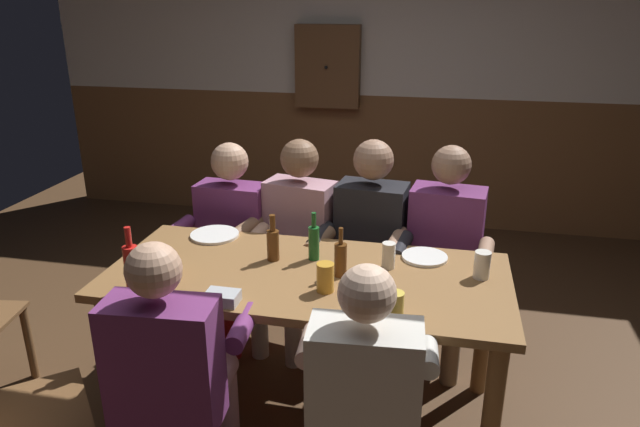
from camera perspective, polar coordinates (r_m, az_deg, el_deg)
The scene contains 24 objects.
ground_plane at distance 3.23m, azimuth -0.83°, elevation -17.56°, with size 7.28×7.28×0.00m, color #4C331E.
back_wall_upper at distance 5.25m, azimuth 6.14°, elevation 18.87°, with size 6.07×0.12×1.38m, color silver.
back_wall_wainscot at distance 5.43m, azimuth 5.64°, elevation 5.34°, with size 6.07×0.12×1.17m, color brown.
dining_table at distance 2.80m, azimuth -1.29°, elevation -7.79°, with size 1.87×0.84×0.77m.
person_0 at distance 3.53m, azimuth -8.93°, elevation -1.87°, with size 0.57×0.52×1.19m.
person_1 at distance 3.41m, azimuth -2.43°, elevation -2.10°, with size 0.58×0.57×1.23m.
person_2 at distance 3.34m, azimuth 4.76°, elevation -2.38°, with size 0.55×0.56×1.25m.
person_3 at distance 3.32m, azimuth 11.96°, elevation -3.10°, with size 0.57×0.57×1.24m.
person_4 at distance 2.40m, azimuth -14.15°, elevation -13.97°, with size 0.58×0.53×1.19m.
person_5 at distance 2.21m, azimuth 4.40°, elevation -16.86°, with size 0.55×0.52×1.18m.
chair_empty_near_right at distance 2.66m, azimuth -28.49°, elevation -16.99°, with size 0.62×0.62×0.88m.
condiment_caddy at distance 2.51m, azimuth -9.50°, elevation -8.08°, with size 0.14×0.10×0.05m, color #B2B7BC.
plate_0 at distance 3.20m, azimuth -10.23°, elevation -2.06°, with size 0.26×0.26×0.01m, color white.
plate_1 at distance 2.93m, azimuth 10.16°, elevation -4.19°, with size 0.22×0.22×0.01m, color white.
bottle_0 at distance 2.84m, azimuth -0.54°, elevation -2.76°, with size 0.05×0.05×0.24m.
bottle_1 at distance 2.66m, azimuth -17.87°, elevation -4.95°, with size 0.06×0.06×0.30m.
bottle_2 at distance 2.68m, azimuth 2.02°, elevation -4.42°, with size 0.06×0.06×0.24m.
bottle_3 at distance 2.85m, azimuth -4.61°, elevation -2.88°, with size 0.06×0.06×0.23m.
pint_glass_0 at distance 2.79m, azimuth 6.70°, elevation -4.08°, with size 0.06×0.06×0.13m, color white.
pint_glass_1 at distance 2.79m, azimuth -15.07°, elevation -4.63°, with size 0.08×0.08×0.13m, color gold.
pint_glass_2 at distance 2.55m, azimuth 0.52°, elevation -6.25°, with size 0.08×0.08×0.13m, color gold.
pint_glass_3 at distance 2.77m, azimuth 15.51°, elevation -4.85°, with size 0.07×0.07×0.13m, color white.
pint_glass_4 at distance 2.37m, azimuth 7.27°, elevation -8.92°, with size 0.07×0.07×0.12m, color #E5C64C.
wall_dart_cabinet at distance 5.22m, azimuth 0.76°, elevation 14.13°, with size 0.56×0.15×0.70m.
Camera 1 is at (0.58, -2.48, 1.99)m, focal length 32.84 mm.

